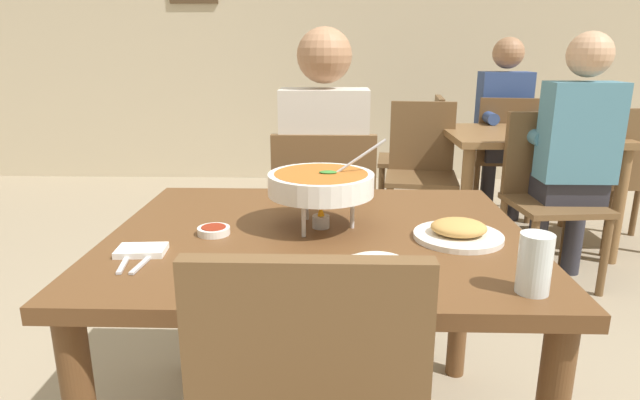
{
  "coord_description": "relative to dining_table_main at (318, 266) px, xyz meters",
  "views": [
    {
      "loc": [
        0.05,
        -1.41,
        1.22
      ],
      "look_at": [
        0.0,
        0.15,
        0.78
      ],
      "focal_mm": 29.76,
      "sensor_mm": 36.0,
      "label": 1
    }
  ],
  "objects": [
    {
      "name": "chair_bg_right",
      "position": [
        0.68,
        2.43,
        -0.11
      ],
      "size": [
        0.49,
        0.49,
        0.9
      ],
      "color": "brown",
      "rests_on": "ground_plane"
    },
    {
      "name": "chair_diner_main",
      "position": [
        -0.0,
        0.76,
        -0.11
      ],
      "size": [
        0.44,
        0.44,
        0.9
      ],
      "color": "brown",
      "rests_on": "ground_plane"
    },
    {
      "name": "chair_bg_window",
      "position": [
        0.6,
        1.96,
        -0.11
      ],
      "size": [
        0.49,
        0.49,
        0.9
      ],
      "color": "brown",
      "rests_on": "ground_plane"
    },
    {
      "name": "cafe_rear_partition",
      "position": [
        0.0,
        3.73,
        0.88
      ],
      "size": [
        10.0,
        0.1,
        3.0
      ],
      "primitive_type": "cube",
      "color": "beige",
      "rests_on": "ground_plane"
    },
    {
      "name": "patron_bg_left",
      "position": [
        1.27,
        2.48,
        0.12
      ],
      "size": [
        0.4,
        0.45,
        1.31
      ],
      "color": "#2D2D38",
      "rests_on": "ground_plane"
    },
    {
      "name": "fork_utensil",
      "position": [
        -0.46,
        -0.23,
        0.11
      ],
      "size": [
        0.04,
        0.17,
        0.01
      ],
      "primitive_type": "cube",
      "rotation": [
        0.0,
        0.0,
        0.17
      ],
      "color": "silver",
      "rests_on": "dining_table_main"
    },
    {
      "name": "chair_bg_corner",
      "position": [
        1.89,
        1.78,
        -0.11
      ],
      "size": [
        0.45,
        0.45,
        0.9
      ],
      "color": "brown",
      "rests_on": "ground_plane"
    },
    {
      "name": "spoon_utensil",
      "position": [
        -0.41,
        -0.23,
        0.11
      ],
      "size": [
        0.03,
        0.17,
        0.01
      ],
      "primitive_type": "cube",
      "rotation": [
        0.0,
        0.0,
        -0.08
      ],
      "color": "silver",
      "rests_on": "dining_table_main"
    },
    {
      "name": "sauce_dish",
      "position": [
        -0.29,
        -0.03,
        0.12
      ],
      "size": [
        0.09,
        0.09,
        0.02
      ],
      "color": "white",
      "rests_on": "dining_table_main"
    },
    {
      "name": "drink_glass",
      "position": [
        0.46,
        -0.38,
        0.16
      ],
      "size": [
        0.07,
        0.07,
        0.13
      ],
      "color": "silver",
      "rests_on": "dining_table_main"
    },
    {
      "name": "chair_bg_middle",
      "position": [
        1.2,
        1.39,
        -0.11
      ],
      "size": [
        0.48,
        0.48,
        0.9
      ],
      "color": "brown",
      "rests_on": "ground_plane"
    },
    {
      "name": "dining_table_main",
      "position": [
        0.0,
        0.0,
        0.0
      ],
      "size": [
        1.16,
        0.95,
        0.73
      ],
      "color": "brown",
      "rests_on": "ground_plane"
    },
    {
      "name": "diner_main",
      "position": [
        0.0,
        0.8,
        0.12
      ],
      "size": [
        0.4,
        0.45,
        1.31
      ],
      "color": "#2D2D38",
      "rests_on": "ground_plane"
    },
    {
      "name": "rice_plate",
      "position": [
        0.14,
        -0.32,
        0.13
      ],
      "size": [
        0.24,
        0.24,
        0.06
      ],
      "color": "white",
      "rests_on": "dining_table_main"
    },
    {
      "name": "dining_table_far",
      "position": [
        1.25,
        1.91,
        -0.02
      ],
      "size": [
        1.0,
        0.8,
        0.73
      ],
      "color": "brown",
      "rests_on": "ground_plane"
    },
    {
      "name": "chair_bg_left",
      "position": [
        1.28,
        2.44,
        -0.11
      ],
      "size": [
        0.49,
        0.49,
        0.9
      ],
      "color": "brown",
      "rests_on": "ground_plane"
    },
    {
      "name": "napkin_folded",
      "position": [
        -0.44,
        -0.18,
        0.11
      ],
      "size": [
        0.13,
        0.09,
        0.02
      ],
      "primitive_type": "cube",
      "rotation": [
        0.0,
        0.0,
        0.08
      ],
      "color": "white",
      "rests_on": "dining_table_main"
    },
    {
      "name": "curry_bowl",
      "position": [
        0.01,
        0.04,
        0.23
      ],
      "size": [
        0.33,
        0.3,
        0.26
      ],
      "color": "silver",
      "rests_on": "dining_table_main"
    },
    {
      "name": "patron_bg_middle",
      "position": [
        1.28,
        1.33,
        0.12
      ],
      "size": [
        0.4,
        0.45,
        1.31
      ],
      "color": "#2D2D38",
      "rests_on": "ground_plane"
    },
    {
      "name": "appetizer_plate",
      "position": [
        0.38,
        -0.05,
        0.13
      ],
      "size": [
        0.24,
        0.24,
        0.06
      ],
      "color": "white",
      "rests_on": "dining_table_main"
    }
  ]
}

